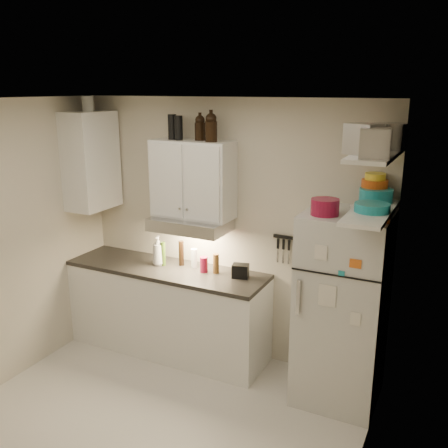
% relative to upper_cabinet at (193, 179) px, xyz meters
% --- Properties ---
extents(floor, '(3.20, 3.00, 0.02)m').
position_rel_upper_cabinet_xyz_m(floor, '(0.30, -1.33, -1.84)').
color(floor, beige).
rests_on(floor, ground).
extents(ceiling, '(3.20, 3.00, 0.02)m').
position_rel_upper_cabinet_xyz_m(ceiling, '(0.30, -1.33, 0.78)').
color(ceiling, white).
rests_on(ceiling, ground).
extents(back_wall, '(3.20, 0.02, 2.60)m').
position_rel_upper_cabinet_xyz_m(back_wall, '(0.30, 0.18, -0.53)').
color(back_wall, beige).
rests_on(back_wall, ground).
extents(right_wall, '(0.02, 3.00, 2.60)m').
position_rel_upper_cabinet_xyz_m(right_wall, '(1.91, -1.33, -0.53)').
color(right_wall, beige).
rests_on(right_wall, ground).
extents(base_cabinet, '(2.10, 0.60, 0.88)m').
position_rel_upper_cabinet_xyz_m(base_cabinet, '(-0.25, -0.14, -1.39)').
color(base_cabinet, white).
rests_on(base_cabinet, floor).
extents(countertop, '(2.10, 0.62, 0.04)m').
position_rel_upper_cabinet_xyz_m(countertop, '(-0.25, -0.14, -0.93)').
color(countertop, '#262421').
rests_on(countertop, base_cabinet).
extents(upper_cabinet, '(0.80, 0.33, 0.75)m').
position_rel_upper_cabinet_xyz_m(upper_cabinet, '(0.00, 0.00, 0.00)').
color(upper_cabinet, white).
rests_on(upper_cabinet, back_wall).
extents(side_cabinet, '(0.33, 0.55, 1.00)m').
position_rel_upper_cabinet_xyz_m(side_cabinet, '(-1.14, -0.14, 0.12)').
color(side_cabinet, white).
rests_on(side_cabinet, left_wall).
extents(range_hood, '(0.76, 0.46, 0.12)m').
position_rel_upper_cabinet_xyz_m(range_hood, '(0.00, -0.06, -0.44)').
color(range_hood, silver).
rests_on(range_hood, back_wall).
extents(fridge, '(0.70, 0.68, 1.70)m').
position_rel_upper_cabinet_xyz_m(fridge, '(1.55, -0.18, -0.98)').
color(fridge, silver).
rests_on(fridge, floor).
extents(shelf_hi, '(0.30, 0.95, 0.03)m').
position_rel_upper_cabinet_xyz_m(shelf_hi, '(1.75, -0.31, 0.38)').
color(shelf_hi, white).
rests_on(shelf_hi, right_wall).
extents(shelf_lo, '(0.30, 0.95, 0.03)m').
position_rel_upper_cabinet_xyz_m(shelf_lo, '(1.75, -0.31, -0.07)').
color(shelf_lo, white).
rests_on(shelf_lo, right_wall).
extents(knife_strip, '(0.42, 0.02, 0.03)m').
position_rel_upper_cabinet_xyz_m(knife_strip, '(1.00, 0.15, -0.51)').
color(knife_strip, black).
rests_on(knife_strip, back_wall).
extents(dutch_oven, '(0.30, 0.30, 0.13)m').
position_rel_upper_cabinet_xyz_m(dutch_oven, '(1.39, -0.32, -0.06)').
color(dutch_oven, maroon).
rests_on(dutch_oven, fridge).
extents(book_stack, '(0.24, 0.27, 0.08)m').
position_rel_upper_cabinet_xyz_m(book_stack, '(1.78, -0.29, -0.09)').
color(book_stack, orange).
rests_on(book_stack, fridge).
extents(spice_jar, '(0.06, 0.06, 0.09)m').
position_rel_upper_cabinet_xyz_m(spice_jar, '(1.60, -0.25, -0.08)').
color(spice_jar, silver).
rests_on(spice_jar, fridge).
extents(stock_pot, '(0.37, 0.37, 0.20)m').
position_rel_upper_cabinet_xyz_m(stock_pot, '(1.79, -0.03, 0.49)').
color(stock_pot, silver).
rests_on(stock_pot, shelf_hi).
extents(tin_a, '(0.28, 0.27, 0.22)m').
position_rel_upper_cabinet_xyz_m(tin_a, '(1.68, -0.44, 0.50)').
color(tin_a, '#AAAAAD').
rests_on(tin_a, shelf_hi).
extents(tin_b, '(0.24, 0.24, 0.20)m').
position_rel_upper_cabinet_xyz_m(tin_b, '(1.79, -0.60, 0.49)').
color(tin_b, '#AAAAAD').
rests_on(tin_b, shelf_hi).
extents(bowl_teal, '(0.27, 0.27, 0.11)m').
position_rel_upper_cabinet_xyz_m(bowl_teal, '(1.72, 0.01, 0.00)').
color(bowl_teal, teal).
rests_on(bowl_teal, shelf_lo).
extents(bowl_orange, '(0.22, 0.22, 0.07)m').
position_rel_upper_cabinet_xyz_m(bowl_orange, '(1.70, 0.06, 0.09)').
color(bowl_orange, '#D55114').
rests_on(bowl_orange, bowl_teal).
extents(bowl_yellow, '(0.17, 0.17, 0.05)m').
position_rel_upper_cabinet_xyz_m(bowl_yellow, '(1.70, 0.06, 0.15)').
color(bowl_yellow, yellow).
rests_on(bowl_yellow, bowl_orange).
extents(plates, '(0.29, 0.29, 0.07)m').
position_rel_upper_cabinet_xyz_m(plates, '(1.76, -0.36, -0.02)').
color(plates, teal).
rests_on(plates, shelf_lo).
extents(growler_a, '(0.11, 0.11, 0.24)m').
position_rel_upper_cabinet_xyz_m(growler_a, '(0.07, 0.02, 0.49)').
color(growler_a, black).
rests_on(growler_a, upper_cabinet).
extents(growler_b, '(0.13, 0.13, 0.27)m').
position_rel_upper_cabinet_xyz_m(growler_b, '(0.23, -0.04, 0.51)').
color(growler_b, black).
rests_on(growler_b, upper_cabinet).
extents(thermos_a, '(0.09, 0.09, 0.23)m').
position_rel_upper_cabinet_xyz_m(thermos_a, '(-0.12, -0.05, 0.49)').
color(thermos_a, black).
rests_on(thermos_a, upper_cabinet).
extents(thermos_b, '(0.10, 0.10, 0.24)m').
position_rel_upper_cabinet_xyz_m(thermos_b, '(-0.20, -0.03, 0.49)').
color(thermos_b, black).
rests_on(thermos_b, upper_cabinet).
extents(side_jar, '(0.13, 0.13, 0.15)m').
position_rel_upper_cabinet_xyz_m(side_jar, '(-1.13, -0.14, 0.70)').
color(side_jar, silver).
rests_on(side_jar, side_cabinet).
extents(soap_bottle, '(0.16, 0.16, 0.34)m').
position_rel_upper_cabinet_xyz_m(soap_bottle, '(-0.37, -0.10, -0.73)').
color(soap_bottle, white).
rests_on(soap_bottle, countertop).
extents(pepper_mill, '(0.07, 0.07, 0.19)m').
position_rel_upper_cabinet_xyz_m(pepper_mill, '(0.27, -0.05, -0.81)').
color(pepper_mill, brown).
rests_on(pepper_mill, countertop).
extents(oil_bottle, '(0.06, 0.06, 0.25)m').
position_rel_upper_cabinet_xyz_m(oil_bottle, '(-0.31, -0.09, -0.78)').
color(oil_bottle, '#3B5C17').
rests_on(oil_bottle, countertop).
extents(vinegar_bottle, '(0.07, 0.07, 0.26)m').
position_rel_upper_cabinet_xyz_m(vinegar_bottle, '(-0.15, -0.01, -0.78)').
color(vinegar_bottle, black).
rests_on(vinegar_bottle, countertop).
extents(clear_bottle, '(0.08, 0.08, 0.20)m').
position_rel_upper_cabinet_xyz_m(clear_bottle, '(-0.00, -0.00, -0.81)').
color(clear_bottle, silver).
rests_on(clear_bottle, countertop).
extents(red_jar, '(0.09, 0.09, 0.16)m').
position_rel_upper_cabinet_xyz_m(red_jar, '(0.15, -0.08, -0.83)').
color(red_jar, maroon).
rests_on(red_jar, countertop).
extents(caddy, '(0.18, 0.14, 0.13)m').
position_rel_upper_cabinet_xyz_m(caddy, '(0.54, -0.05, -0.84)').
color(caddy, black).
rests_on(caddy, countertop).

